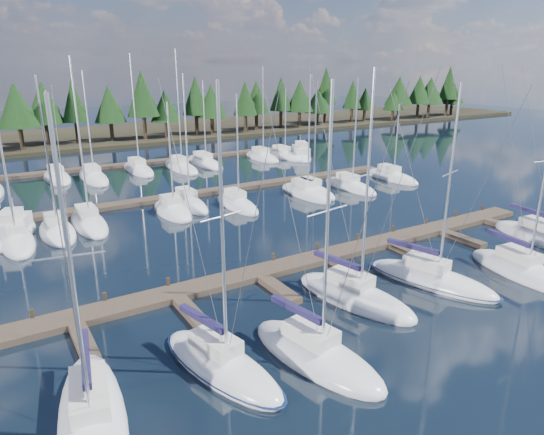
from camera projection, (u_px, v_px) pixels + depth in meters
ground at (249, 217)px, 46.37m from camera, size 260.00×260.00×0.00m
far_shore at (101, 136)px, 94.98m from camera, size 220.00×30.00×0.60m
main_dock at (331, 259)px, 36.04m from camera, size 44.00×6.13×0.90m
back_docks at (175, 176)px, 62.21m from camera, size 50.00×21.80×0.40m
front_sailboat_0 at (93, 422)px, 19.59m from camera, size 4.35×10.66×14.07m
front_sailboat_1 at (221, 365)px, 23.29m from camera, size 4.51×8.81×14.32m
front_sailboat_2 at (316, 354)px, 24.11m from camera, size 4.38×8.73×14.32m
front_sailboat_3 at (354, 296)px, 30.13m from camera, size 4.73×9.09×14.71m
front_sailboat_4 at (431, 279)px, 32.48m from camera, size 5.38×9.63×13.82m
front_sailboat_5 at (522, 271)px, 33.74m from camera, size 3.70×8.71×14.79m
front_sailboat_6 at (544, 238)px, 39.92m from camera, size 3.95×9.80×14.61m
back_sailboat_rows at (190, 183)px, 58.16m from camera, size 46.52×31.76×16.58m
motor_yacht_left at (14, 232)px, 40.95m from camera, size 5.30×8.27×3.91m
motor_yacht_right at (301, 155)px, 74.89m from camera, size 5.93×8.69×4.14m
tree_line at (105, 103)px, 84.49m from camera, size 183.22×12.09×12.64m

